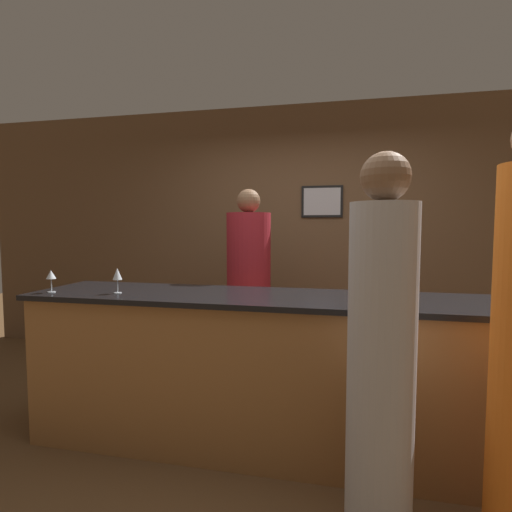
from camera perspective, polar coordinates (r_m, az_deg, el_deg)
ground_plane at (r=2.97m, az=2.81°, el=-25.68°), size 14.00×14.00×0.00m
back_wall at (r=4.44m, az=6.99°, el=3.16°), size 8.00×0.08×2.80m
bar_counter at (r=2.75m, az=2.85°, el=-16.29°), size 3.34×0.72×1.03m
bartender at (r=3.56m, az=-1.05°, el=-6.30°), size 0.39×0.39×1.81m
guest_0 at (r=1.96m, az=17.43°, el=-14.63°), size 0.30×0.30×1.81m
ice_bucket at (r=2.66m, az=18.45°, el=-3.52°), size 0.16×0.16×0.20m
wine_glass_0 at (r=3.06m, az=-27.24°, el=-2.49°), size 0.06×0.06×0.15m
wine_glass_1 at (r=2.85m, az=-19.20°, el=-2.55°), size 0.06×0.06×0.17m
wine_glass_2 at (r=2.35m, az=20.48°, el=-4.36°), size 0.06×0.06×0.15m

